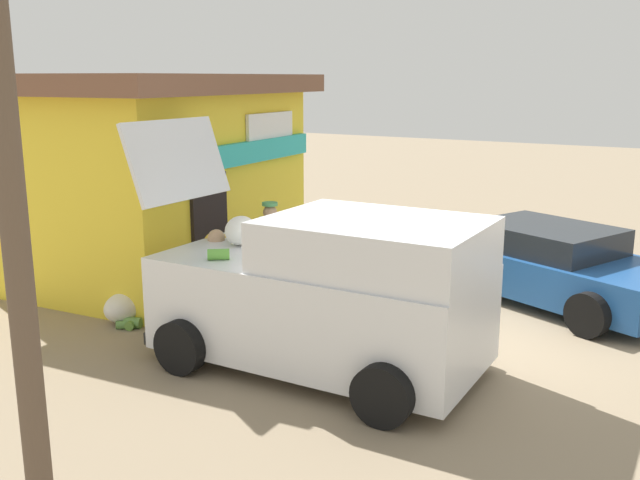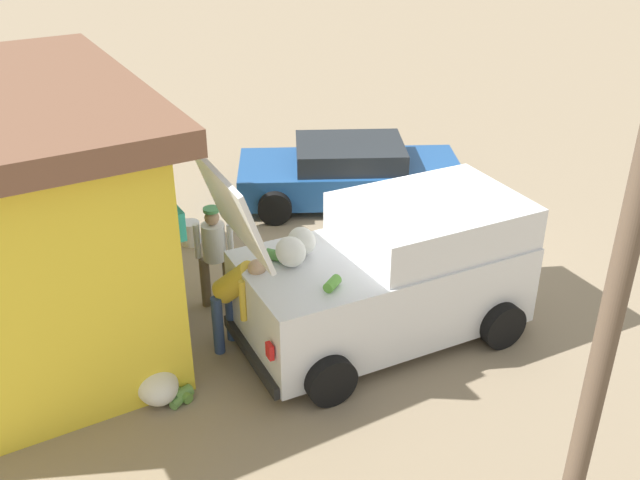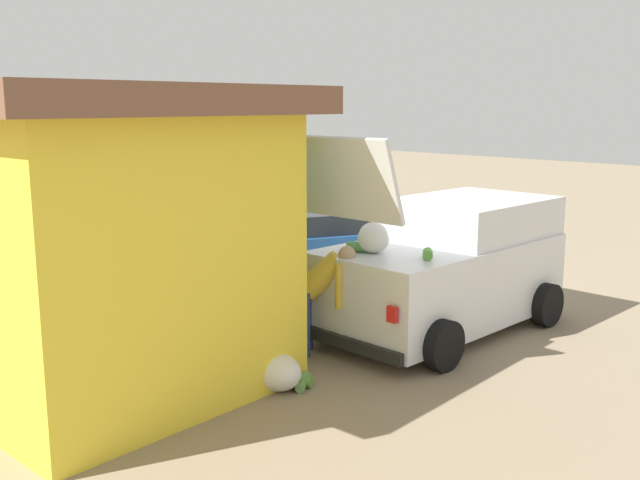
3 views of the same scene
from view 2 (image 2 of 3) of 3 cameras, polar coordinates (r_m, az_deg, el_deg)
name	(u,v)px [view 2 (image 2 of 3)]	position (r m, az deg, el deg)	size (l,w,h in m)	color
ground_plane	(391,267)	(11.94, 5.69, -2.11)	(60.00, 60.00, 0.00)	gray
storefront_bar	(0,220)	(10.27, -24.11, 1.48)	(5.64, 4.36, 3.51)	yellow
delivery_van	(391,272)	(9.90, 5.68, -2.55)	(2.32, 4.30, 2.93)	silver
parked_sedan	(349,173)	(14.00, 2.35, 5.34)	(3.33, 4.62, 1.19)	#1E4C8C
vendor_standing	(215,251)	(10.54, -8.39, -0.88)	(0.45, 0.53, 1.62)	#726047
customer_bending	(236,293)	(9.55, -6.71, -4.18)	(0.74, 0.73, 1.48)	navy
unloaded_banana_pile	(159,385)	(9.28, -12.67, -11.21)	(0.70, 0.70, 0.44)	silver
paint_bucket	(190,233)	(12.69, -10.26, 0.55)	(0.34, 0.34, 0.42)	silver
utility_pole	(604,350)	(6.47, 21.62, -8.11)	(0.20, 0.20, 4.72)	brown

